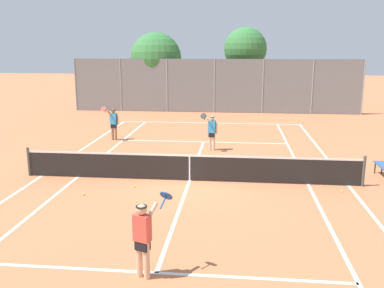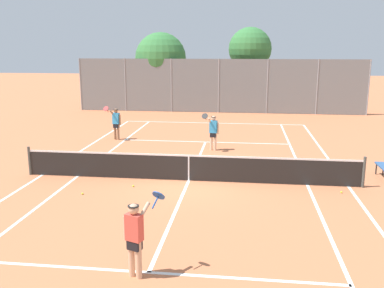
# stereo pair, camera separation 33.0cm
# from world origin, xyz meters

# --- Properties ---
(ground_plane) EXTENTS (120.00, 120.00, 0.00)m
(ground_plane) POSITION_xyz_m (0.00, 0.00, 0.00)
(ground_plane) COLOR #C67047
(court_line_markings) EXTENTS (11.10, 23.90, 0.01)m
(court_line_markings) POSITION_xyz_m (0.00, 0.00, 0.00)
(court_line_markings) COLOR white
(court_line_markings) RESTS_ON ground
(tennis_net) EXTENTS (12.00, 0.10, 1.07)m
(tennis_net) POSITION_xyz_m (0.00, 0.00, 0.51)
(tennis_net) COLOR #474C47
(tennis_net) RESTS_ON ground
(player_near_side) EXTENTS (0.84, 0.69, 1.77)m
(player_near_side) POSITION_xyz_m (-0.23, -6.59, 0.93)
(player_near_side) COLOR #D8A884
(player_near_side) RESTS_ON ground
(player_far_left) EXTENTS (0.77, 0.71, 1.77)m
(player_far_left) POSITION_xyz_m (-4.59, 6.41, 0.93)
(player_far_left) COLOR #936B4C
(player_far_left) RESTS_ON ground
(player_far_right) EXTENTS (0.76, 0.72, 1.77)m
(player_far_right) POSITION_xyz_m (0.51, 4.69, 0.93)
(player_far_right) COLOR beige
(player_far_right) RESTS_ON ground
(loose_tennis_ball_0) EXTENTS (0.07, 0.07, 0.07)m
(loose_tennis_ball_0) POSITION_xyz_m (-3.21, -1.88, 0.03)
(loose_tennis_ball_0) COLOR #D1DB33
(loose_tennis_ball_0) RESTS_ON ground
(loose_tennis_ball_1) EXTENTS (0.07, 0.07, 0.07)m
(loose_tennis_ball_1) POSITION_xyz_m (5.12, -0.69, 0.03)
(loose_tennis_ball_1) COLOR #D1DB33
(loose_tennis_ball_1) RESTS_ON ground
(loose_tennis_ball_3) EXTENTS (0.07, 0.07, 0.07)m
(loose_tennis_ball_3) POSITION_xyz_m (-1.78, -0.92, 0.03)
(loose_tennis_ball_3) COLOR #D1DB33
(loose_tennis_ball_3) RESTS_ON ground
(back_fence) EXTENTS (20.73, 0.08, 3.85)m
(back_fence) POSITION_xyz_m (0.00, 16.36, 1.92)
(back_fence) COLOR gray
(back_fence) RESTS_ON ground
(tree_behind_left) EXTENTS (3.87, 3.87, 5.75)m
(tree_behind_left) POSITION_xyz_m (-4.43, 18.14, 3.71)
(tree_behind_left) COLOR brown
(tree_behind_left) RESTS_ON ground
(tree_behind_right) EXTENTS (3.19, 3.19, 6.10)m
(tree_behind_right) POSITION_xyz_m (2.13, 18.40, 4.39)
(tree_behind_right) COLOR brown
(tree_behind_right) RESTS_ON ground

